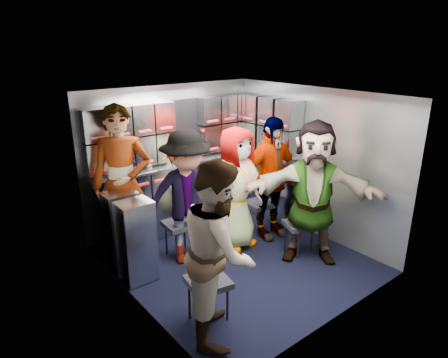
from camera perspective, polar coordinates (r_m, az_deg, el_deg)
floor at (r=5.26m, az=1.78°, el=-11.43°), size 3.00×3.00×0.00m
wall_back at (r=5.98m, az=-7.46°, el=3.19°), size 2.80×0.04×2.10m
wall_left at (r=4.11m, az=-13.19°, el=-4.69°), size 0.04×3.00×2.10m
wall_right at (r=5.78m, az=12.54°, el=2.33°), size 0.04×3.00×2.10m
ceiling at (r=4.57m, az=2.05°, el=11.89°), size 2.80×3.00×0.02m
cart_bank_back at (r=5.99m, az=-6.19°, el=-2.35°), size 2.68×0.38×0.99m
cart_bank_left at (r=4.88m, az=-13.38°, el=-7.94°), size 0.38×0.76×0.99m
counter at (r=5.82m, az=-6.37°, el=2.42°), size 2.68×0.42×0.03m
locker_bank_back at (r=5.75m, az=-6.86°, el=7.10°), size 2.68×0.28×0.82m
locker_bank_right at (r=6.02m, az=6.75°, el=7.63°), size 0.28×1.00×0.82m
right_cabinet at (r=6.22m, az=7.05°, el=-1.49°), size 0.28×1.20×1.00m
coffee_niche at (r=5.90m, az=-5.68°, el=7.24°), size 0.46×0.16×0.84m
red_latch_strip at (r=5.70m, az=-5.24°, el=0.68°), size 2.60×0.02×0.03m
jump_seat_near_left at (r=4.06m, az=-2.29°, el=-14.76°), size 0.46×0.44×0.47m
jump_seat_mid_left at (r=5.23m, az=-6.30°, el=-6.67°), size 0.42×0.40×0.46m
jump_seat_center at (r=5.54m, az=0.49°, el=-4.77°), size 0.42×0.40×0.49m
jump_seat_mid_right at (r=5.86m, az=5.17°, el=-3.74°), size 0.44×0.42×0.46m
jump_seat_near_right at (r=5.35m, az=10.69°, el=-6.63°), size 0.46×0.45×0.43m
attendant_standing at (r=5.07m, az=-14.31°, el=-0.84°), size 0.87×0.80×1.99m
attendant_arc_a at (r=3.70m, az=-0.70°, el=-10.22°), size 1.02×1.06×1.72m
attendant_arc_b at (r=4.91m, az=-5.35°, el=-2.75°), size 1.24×0.94×1.70m
attendant_arc_c at (r=5.26m, az=1.74°, el=-1.39°), size 0.86×0.61×1.66m
attendant_arc_d at (r=5.57m, az=6.58°, el=0.05°), size 1.05×0.50×1.73m
attendant_arc_e at (r=5.04m, az=12.58°, el=-1.91°), size 1.54×1.59×1.81m
bottle_left at (r=5.49m, az=-10.67°, el=2.85°), size 0.06×0.06×0.28m
bottle_mid at (r=5.63m, az=-7.97°, el=3.37°), size 0.07×0.07×0.27m
bottle_right at (r=5.87m, az=-4.09°, el=4.14°), size 0.07×0.07×0.27m
cup_left at (r=5.22m, az=-17.63°, el=0.43°), size 0.09×0.09×0.10m
cup_right at (r=6.48m, az=3.28°, el=4.86°), size 0.08×0.08×0.10m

